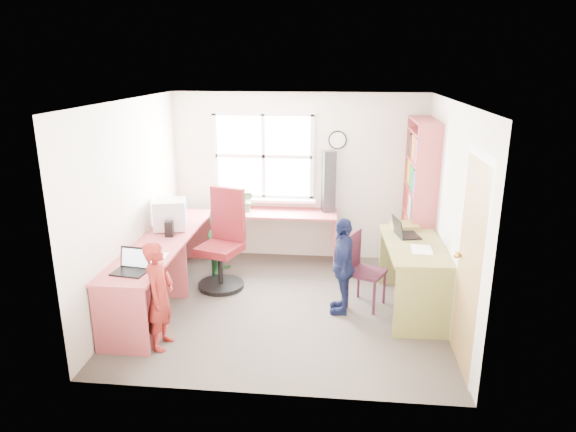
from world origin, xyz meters
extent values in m
cube|color=#403832|center=(0.00, 0.00, -0.01)|extent=(3.60, 3.40, 0.02)
cube|color=white|center=(0.00, 0.00, 2.41)|extent=(3.60, 3.40, 0.02)
cube|color=silver|center=(0.00, 1.71, 1.20)|extent=(3.60, 0.02, 2.40)
cube|color=silver|center=(0.00, -1.71, 1.20)|extent=(3.60, 0.02, 2.40)
cube|color=silver|center=(-1.81, 0.00, 1.20)|extent=(0.02, 3.40, 2.40)
cube|color=silver|center=(1.81, 0.00, 1.20)|extent=(0.02, 3.40, 2.40)
cube|color=white|center=(-0.50, 1.69, 1.50)|extent=(1.40, 0.01, 1.20)
cube|color=white|center=(-0.50, 1.68, 1.50)|extent=(1.48, 0.04, 1.28)
cube|color=#A58047|center=(1.79, -1.05, 1.00)|extent=(0.02, 0.82, 2.00)
sphere|color=gold|center=(1.75, -0.72, 1.00)|extent=(0.07, 0.07, 0.07)
cylinder|color=black|center=(0.55, 1.68, 1.75)|extent=(0.26, 0.03, 0.26)
cylinder|color=white|center=(0.55, 1.66, 1.75)|extent=(0.22, 0.01, 0.22)
cube|color=#C34E53|center=(-1.50, 0.10, 0.73)|extent=(0.60, 2.70, 0.03)
cube|color=#C34E53|center=(-0.25, 1.42, 0.73)|extent=(1.65, 0.56, 0.03)
cube|color=#C34E53|center=(-1.50, 0.10, 0.36)|extent=(0.56, 0.03, 0.72)
cube|color=#C34E53|center=(-1.50, -1.22, 0.36)|extent=(0.56, 0.03, 0.72)
cube|color=#C34E53|center=(-1.50, 1.42, 0.36)|extent=(0.56, 0.03, 0.72)
cube|color=#C34E53|center=(0.55, 1.42, 0.36)|extent=(0.03, 0.52, 0.72)
cube|color=#C34E53|center=(-1.50, -0.85, 0.36)|extent=(0.54, 0.45, 0.72)
cube|color=olive|center=(1.47, 0.09, 0.80)|extent=(0.71, 1.44, 0.03)
cube|color=olive|center=(1.50, -0.60, 0.39)|extent=(0.61, 0.06, 0.78)
cube|color=olive|center=(1.44, 0.77, 0.39)|extent=(0.61, 0.06, 0.78)
cube|color=#C34E53|center=(1.65, 0.68, 1.05)|extent=(0.30, 0.02, 2.10)
cube|color=#C34E53|center=(1.65, 1.68, 1.05)|extent=(0.30, 0.02, 2.10)
cube|color=#C34E53|center=(1.65, 1.18, 2.09)|extent=(0.30, 1.00, 0.02)
cube|color=#C34E53|center=(1.65, 1.18, 0.06)|extent=(0.30, 1.00, 0.02)
cube|color=#C34E53|center=(1.65, 1.18, 0.42)|extent=(0.30, 1.00, 0.02)
cube|color=#C34E53|center=(1.65, 1.18, 0.80)|extent=(0.30, 1.00, 0.02)
cube|color=#C34E53|center=(1.65, 1.18, 1.18)|extent=(0.30, 1.00, 0.02)
cube|color=#C34E53|center=(1.65, 1.18, 1.56)|extent=(0.30, 1.00, 0.02)
cube|color=#C34E53|center=(1.65, 1.18, 1.94)|extent=(0.30, 1.00, 0.02)
cube|color=red|center=(1.65, 0.88, 0.21)|extent=(0.25, 0.28, 0.27)
cube|color=#19549B|center=(1.65, 1.20, 0.21)|extent=(0.25, 0.30, 0.29)
cube|color=#1F812E|center=(1.65, 1.50, 0.22)|extent=(0.25, 0.26, 0.30)
cube|color=gold|center=(1.65, 0.88, 0.58)|extent=(0.25, 0.28, 0.30)
cube|color=#703381|center=(1.65, 1.20, 0.59)|extent=(0.25, 0.30, 0.32)
cube|color=orange|center=(1.65, 1.50, 0.57)|extent=(0.25, 0.26, 0.29)
cube|color=#262626|center=(1.65, 0.88, 0.97)|extent=(0.25, 0.28, 0.32)
cube|color=silver|center=(1.65, 1.20, 0.95)|extent=(0.25, 0.30, 0.29)
cube|color=red|center=(1.65, 1.50, 0.96)|extent=(0.25, 0.26, 0.30)
cube|color=#19549B|center=(1.65, 0.88, 1.33)|extent=(0.25, 0.28, 0.29)
cube|color=#1F812E|center=(1.65, 1.20, 1.34)|extent=(0.25, 0.30, 0.30)
cube|color=gold|center=(1.65, 1.50, 1.35)|extent=(0.25, 0.26, 0.32)
cube|color=#703381|center=(1.65, 0.88, 1.72)|extent=(0.25, 0.28, 0.30)
cube|color=orange|center=(1.65, 1.20, 1.73)|extent=(0.25, 0.30, 0.32)
cube|color=#262626|center=(1.65, 1.50, 1.71)|extent=(0.25, 0.26, 0.29)
cylinder|color=black|center=(-0.89, 0.44, 0.03)|extent=(0.75, 0.75, 0.05)
cylinder|color=black|center=(-0.89, 0.44, 0.27)|extent=(0.08, 0.08, 0.44)
cube|color=maroon|center=(-0.89, 0.44, 0.53)|extent=(0.61, 0.61, 0.10)
cube|color=maroon|center=(-0.82, 0.66, 0.93)|extent=(0.47, 0.23, 0.70)
cylinder|color=#421628|center=(0.72, 0.03, 0.21)|extent=(0.04, 0.04, 0.42)
cylinder|color=#421628|center=(1.03, -0.10, 0.21)|extent=(0.04, 0.04, 0.42)
cylinder|color=#421628|center=(0.86, 0.34, 0.21)|extent=(0.04, 0.04, 0.42)
cylinder|color=#421628|center=(1.16, 0.20, 0.21)|extent=(0.04, 0.04, 0.42)
cube|color=#421628|center=(0.94, 0.12, 0.42)|extent=(0.51, 0.51, 0.04)
cube|color=#421628|center=(0.79, 0.19, 0.66)|extent=(0.18, 0.35, 0.46)
cube|color=silver|center=(-1.53, 0.50, 0.76)|extent=(0.34, 0.29, 0.02)
cube|color=silver|center=(-1.53, 0.50, 0.95)|extent=(0.47, 0.43, 0.37)
cube|color=#3F72F2|center=(-1.33, 0.54, 0.95)|extent=(0.08, 0.30, 0.27)
cube|color=black|center=(-1.49, -0.91, 0.76)|extent=(0.37, 0.29, 0.02)
cube|color=black|center=(-1.47, -0.79, 0.87)|extent=(0.34, 0.10, 0.22)
cube|color=white|center=(-1.47, -0.79, 0.87)|extent=(0.30, 0.08, 0.18)
cube|color=black|center=(1.42, 0.36, 0.82)|extent=(0.31, 0.38, 0.02)
cube|color=black|center=(1.29, 0.33, 0.93)|extent=(0.13, 0.34, 0.22)
cube|color=#3F72F2|center=(1.30, 0.33, 0.93)|extent=(0.10, 0.29, 0.18)
cube|color=black|center=(-1.45, 0.24, 0.85)|extent=(0.11, 0.11, 0.19)
cube|color=black|center=(-1.45, 0.78, 0.84)|extent=(0.11, 0.11, 0.19)
cube|color=black|center=(0.44, 1.53, 1.18)|extent=(0.21, 0.20, 0.87)
cube|color=red|center=(1.41, 0.66, 0.85)|extent=(0.35, 0.35, 0.06)
cube|color=white|center=(-1.38, -0.47, 0.75)|extent=(0.24, 0.32, 0.00)
cube|color=white|center=(1.52, -0.10, 0.82)|extent=(0.24, 0.33, 0.00)
imported|color=#2F763E|center=(-0.70, 1.40, 0.90)|extent=(0.20, 0.18, 0.30)
imported|color=maroon|center=(-1.16, -1.01, 0.56)|extent=(0.29, 0.42, 1.13)
imported|color=#2D7136|center=(-0.95, 0.96, 0.58)|extent=(0.45, 0.57, 1.16)
imported|color=#141B40|center=(0.66, -0.05, 0.57)|extent=(0.28, 0.67, 1.14)
camera|label=1|loc=(0.59, -5.52, 2.80)|focal=32.00mm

